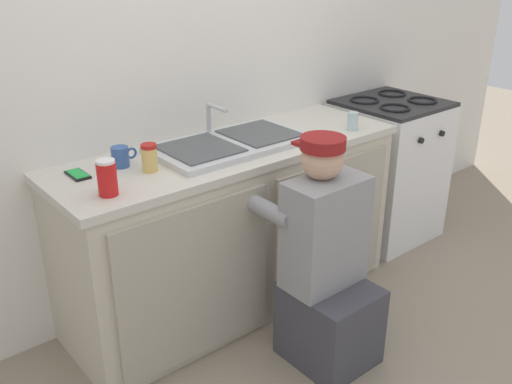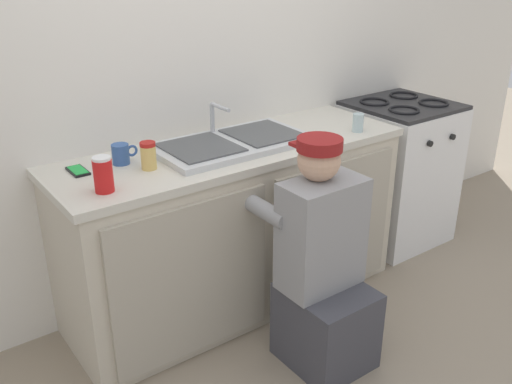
# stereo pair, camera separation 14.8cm
# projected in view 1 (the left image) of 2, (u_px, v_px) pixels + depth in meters

# --- Properties ---
(ground_plane) EXTENTS (12.00, 12.00, 0.00)m
(ground_plane) POSITION_uv_depth(u_px,v_px,m) (268.00, 323.00, 3.04)
(ground_plane) COLOR gray
(back_wall) EXTENTS (6.00, 0.10, 2.50)m
(back_wall) POSITION_uv_depth(u_px,v_px,m) (190.00, 70.00, 3.00)
(back_wall) COLOR silver
(back_wall) RESTS_ON ground_plane
(counter_cabinet) EXTENTS (1.84, 0.62, 0.88)m
(counter_cabinet) POSITION_uv_depth(u_px,v_px,m) (234.00, 231.00, 3.07)
(counter_cabinet) COLOR beige
(counter_cabinet) RESTS_ON ground_plane
(countertop) EXTENTS (1.88, 0.62, 0.04)m
(countertop) POSITION_uv_depth(u_px,v_px,m) (231.00, 150.00, 2.89)
(countertop) COLOR beige
(countertop) RESTS_ON counter_cabinet
(sink_double_basin) EXTENTS (0.80, 0.44, 0.19)m
(sink_double_basin) POSITION_uv_depth(u_px,v_px,m) (231.00, 143.00, 2.88)
(sink_double_basin) COLOR silver
(sink_double_basin) RESTS_ON countertop
(stove_range) EXTENTS (0.62, 0.62, 0.95)m
(stove_range) POSITION_uv_depth(u_px,v_px,m) (387.00, 169.00, 3.82)
(stove_range) COLOR white
(stove_range) RESTS_ON ground_plane
(plumber_person) EXTENTS (0.42, 0.61, 1.10)m
(plumber_person) POSITION_uv_depth(u_px,v_px,m) (326.00, 272.00, 2.64)
(plumber_person) COLOR #3F3F47
(plumber_person) RESTS_ON ground_plane
(soda_cup_red) EXTENTS (0.08, 0.08, 0.15)m
(soda_cup_red) POSITION_uv_depth(u_px,v_px,m) (107.00, 178.00, 2.31)
(soda_cup_red) COLOR red
(soda_cup_red) RESTS_ON countertop
(cell_phone) EXTENTS (0.07, 0.14, 0.01)m
(cell_phone) POSITION_uv_depth(u_px,v_px,m) (78.00, 175.00, 2.52)
(cell_phone) COLOR black
(cell_phone) RESTS_ON countertop
(condiment_jar) EXTENTS (0.07, 0.07, 0.13)m
(condiment_jar) POSITION_uv_depth(u_px,v_px,m) (149.00, 158.00, 2.55)
(condiment_jar) COLOR #DBB760
(condiment_jar) RESTS_ON countertop
(coffee_mug) EXTENTS (0.13, 0.08, 0.10)m
(coffee_mug) POSITION_uv_depth(u_px,v_px,m) (121.00, 157.00, 2.62)
(coffee_mug) COLOR #335699
(coffee_mug) RESTS_ON countertop
(water_glass) EXTENTS (0.06, 0.06, 0.10)m
(water_glass) POSITION_uv_depth(u_px,v_px,m) (353.00, 121.00, 3.13)
(water_glass) COLOR #ADC6CC
(water_glass) RESTS_ON countertop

